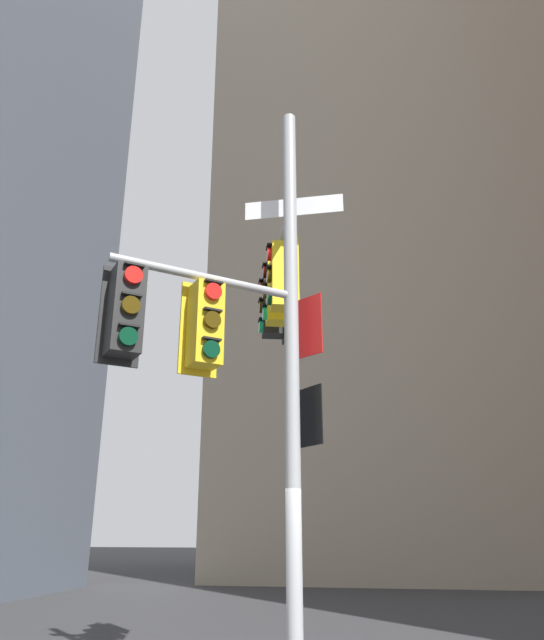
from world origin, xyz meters
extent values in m
cube|color=tan|center=(2.24, 24.73, 19.07)|extent=(16.43, 16.43, 38.14)
cylinder|color=#9EA0A3|center=(0.00, 0.00, 3.85)|extent=(0.18, 0.18, 7.70)
cylinder|color=#9EA0A3|center=(-0.32, 1.12, 6.13)|extent=(0.73, 2.27, 0.10)
cylinder|color=#9EA0A3|center=(-0.92, -0.74, 4.90)|extent=(1.90, 1.56, 0.10)
cube|color=yellow|center=(-0.04, 0.84, 5.53)|extent=(0.16, 0.47, 1.14)
cube|color=yellow|center=(-0.22, 0.79, 5.53)|extent=(0.42, 0.42, 1.00)
cylinder|color=red|center=(-0.41, 0.73, 5.88)|extent=(0.11, 0.21, 0.20)
cube|color=black|center=(-0.42, 0.73, 6.00)|extent=(0.13, 0.23, 0.02)
cylinder|color=#3C2C06|center=(-0.41, 0.73, 5.53)|extent=(0.11, 0.21, 0.20)
cube|color=black|center=(-0.42, 0.73, 5.65)|extent=(0.13, 0.23, 0.02)
cylinder|color=#06311C|center=(-0.41, 0.73, 5.18)|extent=(0.11, 0.21, 0.20)
cube|color=black|center=(-0.42, 0.73, 5.30)|extent=(0.13, 0.23, 0.02)
cube|color=yellow|center=(-0.21, 1.45, 5.53)|extent=(0.16, 0.47, 1.14)
cube|color=yellow|center=(-0.39, 1.40, 5.53)|extent=(0.42, 0.42, 1.00)
cylinder|color=#360605|center=(-0.59, 1.35, 5.88)|extent=(0.11, 0.21, 0.20)
cube|color=black|center=(-0.59, 1.35, 6.00)|extent=(0.13, 0.23, 0.02)
cylinder|color=#3C2C06|center=(-0.59, 1.35, 5.53)|extent=(0.11, 0.21, 0.20)
cube|color=black|center=(-0.59, 1.35, 5.65)|extent=(0.13, 0.23, 0.02)
cylinder|color=#19C672|center=(-0.59, 1.35, 5.18)|extent=(0.11, 0.21, 0.20)
cube|color=black|center=(-0.59, 1.35, 5.30)|extent=(0.13, 0.23, 0.02)
cube|color=black|center=(-0.39, 2.07, 5.53)|extent=(0.16, 0.47, 1.14)
cube|color=black|center=(-0.57, 2.02, 5.53)|extent=(0.42, 0.42, 1.00)
cylinder|color=#360605|center=(-0.76, 1.97, 5.88)|extent=(0.11, 0.21, 0.20)
cube|color=black|center=(-0.77, 1.96, 6.00)|extent=(0.13, 0.23, 0.02)
cylinder|color=#3C2C06|center=(-0.76, 1.97, 5.53)|extent=(0.11, 0.21, 0.20)
cube|color=black|center=(-0.77, 1.96, 5.65)|extent=(0.13, 0.23, 0.02)
cylinder|color=#19C672|center=(-0.76, 1.97, 5.18)|extent=(0.11, 0.21, 0.20)
cube|color=black|center=(-0.77, 1.96, 5.30)|extent=(0.13, 0.23, 0.02)
cube|color=gold|center=(-1.04, -0.59, 4.30)|extent=(0.39, 0.32, 1.14)
cube|color=gold|center=(-0.92, -0.74, 4.30)|extent=(0.48, 0.48, 1.00)
cylinder|color=red|center=(-0.79, -0.90, 4.65)|extent=(0.19, 0.17, 0.20)
cube|color=black|center=(-0.79, -0.90, 4.77)|extent=(0.22, 0.19, 0.02)
cylinder|color=#3C2C06|center=(-0.79, -0.90, 4.30)|extent=(0.19, 0.17, 0.20)
cube|color=black|center=(-0.79, -0.90, 4.42)|extent=(0.22, 0.19, 0.02)
cylinder|color=#06311C|center=(-0.79, -0.90, 3.95)|extent=(0.19, 0.17, 0.20)
cube|color=black|center=(-0.79, -0.90, 4.07)|extent=(0.22, 0.19, 0.02)
cube|color=black|center=(-1.77, -1.19, 4.30)|extent=(0.39, 0.32, 1.14)
cube|color=black|center=(-1.65, -1.34, 4.30)|extent=(0.48, 0.48, 1.00)
cylinder|color=red|center=(-1.53, -1.49, 4.65)|extent=(0.19, 0.17, 0.20)
cube|color=black|center=(-1.52, -1.50, 4.77)|extent=(0.22, 0.19, 0.02)
cylinder|color=#3C2C06|center=(-1.53, -1.49, 4.30)|extent=(0.19, 0.17, 0.20)
cube|color=black|center=(-1.52, -1.50, 4.42)|extent=(0.22, 0.19, 0.02)
cylinder|color=#06311C|center=(-1.53, -1.49, 3.95)|extent=(0.19, 0.17, 0.20)
cube|color=black|center=(-1.52, -1.50, 4.07)|extent=(0.22, 0.19, 0.02)
cube|color=white|center=(0.01, 0.35, 6.42)|extent=(1.42, 0.04, 0.28)
cube|color=#19479E|center=(0.01, 0.35, 6.42)|extent=(1.38, 0.04, 0.24)
cube|color=red|center=(0.13, 0.18, 4.52)|extent=(0.53, 0.39, 0.80)
cube|color=white|center=(0.13, 0.18, 4.52)|extent=(0.49, 0.37, 0.76)
cube|color=black|center=(0.16, 0.15, 3.35)|extent=(0.41, 0.46, 0.72)
cube|color=white|center=(0.16, 0.15, 3.35)|extent=(0.38, 0.43, 0.68)
camera|label=1|loc=(0.91, -6.99, 2.07)|focal=32.90mm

